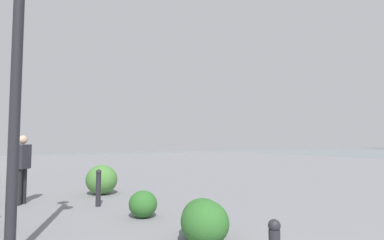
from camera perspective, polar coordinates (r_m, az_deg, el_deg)
lamppost at (r=4.98m, az=-29.57°, el=11.70°), size 0.98×0.28×4.35m
pedestrian at (r=8.85m, az=-28.92°, el=-7.15°), size 0.54×0.42×1.71m
bollard_mid at (r=7.93m, az=-16.92°, el=-11.77°), size 0.13×0.13×0.88m
shrub_low at (r=5.25m, az=2.01°, el=-17.70°), size 0.75×0.67×0.64m
shrub_round at (r=6.67m, az=-9.06°, el=-15.08°), size 0.64×0.57×0.54m
shrub_wide at (r=4.93m, az=2.38°, el=-18.39°), size 0.80×0.72×0.68m
shrub_tall at (r=9.64m, az=-16.37°, el=-10.53°), size 1.01×0.91×0.86m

